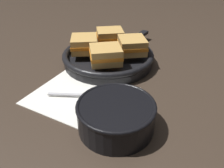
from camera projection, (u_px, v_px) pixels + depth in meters
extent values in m
plane|color=#382B21|center=(90.00, 104.00, 0.53)|extent=(4.00, 4.00, 0.00)
cube|color=white|center=(82.00, 95.00, 0.56)|extent=(0.28, 0.25, 0.00)
cylinder|color=black|center=(116.00, 116.00, 0.45)|extent=(0.16, 0.16, 0.06)
cylinder|color=gold|center=(116.00, 110.00, 0.44)|extent=(0.14, 0.14, 0.01)
torus|color=black|center=(116.00, 105.00, 0.43)|extent=(0.16, 0.16, 0.01)
cube|color=silver|center=(68.00, 95.00, 0.55)|extent=(0.08, 0.07, 0.01)
ellipsoid|color=silver|center=(97.00, 96.00, 0.54)|extent=(0.05, 0.05, 0.01)
cylinder|color=black|center=(108.00, 60.00, 0.70)|extent=(0.28, 0.28, 0.02)
torus|color=black|center=(108.00, 54.00, 0.69)|extent=(0.29, 0.29, 0.02)
cube|color=black|center=(138.00, 36.00, 0.84)|extent=(0.04, 0.13, 0.01)
cube|color=tan|center=(110.00, 40.00, 0.74)|extent=(0.11, 0.12, 0.02)
cube|color=orange|center=(110.00, 36.00, 0.74)|extent=(0.12, 0.12, 0.01)
cube|color=tan|center=(110.00, 32.00, 0.73)|extent=(0.11, 0.12, 0.02)
cube|color=tan|center=(85.00, 48.00, 0.69)|extent=(0.12, 0.12, 0.02)
cube|color=orange|center=(84.00, 44.00, 0.68)|extent=(0.12, 0.12, 0.01)
cube|color=tan|center=(84.00, 40.00, 0.67)|extent=(0.12, 0.12, 0.02)
cube|color=tan|center=(106.00, 59.00, 0.62)|extent=(0.11, 0.12, 0.02)
cube|color=orange|center=(106.00, 55.00, 0.61)|extent=(0.12, 0.12, 0.01)
cube|color=tan|center=(106.00, 50.00, 0.60)|extent=(0.11, 0.12, 0.02)
cube|color=tan|center=(132.00, 50.00, 0.68)|extent=(0.12, 0.11, 0.02)
cube|color=orange|center=(132.00, 45.00, 0.67)|extent=(0.12, 0.12, 0.01)
cube|color=tan|center=(132.00, 41.00, 0.66)|extent=(0.12, 0.11, 0.02)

